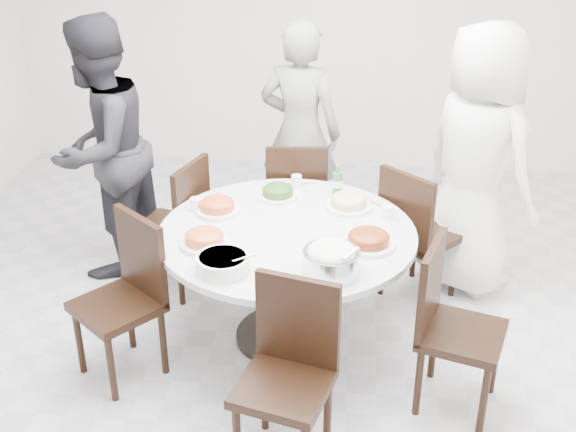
# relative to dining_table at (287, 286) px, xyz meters

# --- Properties ---
(floor) EXTENTS (6.00, 6.00, 0.01)m
(floor) POSITION_rel_dining_table_xyz_m (0.22, -0.16, -0.38)
(floor) COLOR #BDBCC1
(floor) RESTS_ON ground
(wall_back) EXTENTS (6.00, 0.01, 2.80)m
(wall_back) POSITION_rel_dining_table_xyz_m (0.22, 2.84, 1.02)
(wall_back) COLOR white
(wall_back) RESTS_ON ground
(dining_table) EXTENTS (1.50, 1.50, 0.75)m
(dining_table) POSITION_rel_dining_table_xyz_m (0.00, 0.00, 0.00)
(dining_table) COLOR silver
(dining_table) RESTS_ON floor
(chair_ne) EXTENTS (0.59, 0.59, 0.95)m
(chair_ne) POSITION_rel_dining_table_xyz_m (0.83, 0.57, 0.10)
(chair_ne) COLOR black
(chair_ne) RESTS_ON floor
(chair_n) EXTENTS (0.45, 0.45, 0.95)m
(chair_n) POSITION_rel_dining_table_xyz_m (-0.03, 1.00, 0.10)
(chair_n) COLOR black
(chair_n) RESTS_ON floor
(chair_nw) EXTENTS (0.53, 0.53, 0.95)m
(chair_nw) POSITION_rel_dining_table_xyz_m (-0.85, 0.51, 0.10)
(chair_nw) COLOR black
(chair_nw) RESTS_ON floor
(chair_sw) EXTENTS (0.59, 0.59, 0.95)m
(chair_sw) POSITION_rel_dining_table_xyz_m (-0.91, -0.43, 0.10)
(chair_sw) COLOR black
(chair_sw) RESTS_ON floor
(chair_s) EXTENTS (0.52, 0.52, 0.95)m
(chair_s) POSITION_rel_dining_table_xyz_m (0.08, -1.02, 0.10)
(chair_s) COLOR black
(chair_s) RESTS_ON floor
(chair_se) EXTENTS (0.53, 0.53, 0.95)m
(chair_se) POSITION_rel_dining_table_xyz_m (0.97, -0.51, 0.10)
(chair_se) COLOR black
(chair_se) RESTS_ON floor
(diner_right) EXTENTS (1.02, 1.05, 1.82)m
(diner_right) POSITION_rel_dining_table_xyz_m (1.16, 0.78, 0.53)
(diner_right) COLOR white
(diner_right) RESTS_ON floor
(diner_middle) EXTENTS (0.69, 0.52, 1.69)m
(diner_middle) POSITION_rel_dining_table_xyz_m (-0.04, 1.38, 0.47)
(diner_middle) COLOR black
(diner_middle) RESTS_ON floor
(diner_left) EXTENTS (0.90, 1.03, 1.81)m
(diner_left) POSITION_rel_dining_table_xyz_m (-1.35, 0.77, 0.53)
(diner_left) COLOR black
(diner_left) RESTS_ON floor
(dish_greens) EXTENTS (0.25, 0.25, 0.06)m
(dish_greens) POSITION_rel_dining_table_xyz_m (-0.10, 0.43, 0.41)
(dish_greens) COLOR white
(dish_greens) RESTS_ON dining_table
(dish_pale) EXTENTS (0.29, 0.29, 0.08)m
(dish_pale) POSITION_rel_dining_table_xyz_m (0.35, 0.33, 0.41)
(dish_pale) COLOR white
(dish_pale) RESTS_ON dining_table
(dish_orange) EXTENTS (0.27, 0.27, 0.07)m
(dish_orange) POSITION_rel_dining_table_xyz_m (-0.44, 0.20, 0.41)
(dish_orange) COLOR white
(dish_orange) RESTS_ON dining_table
(dish_redbrown) EXTENTS (0.30, 0.30, 0.07)m
(dish_redbrown) POSITION_rel_dining_table_xyz_m (0.47, -0.14, 0.41)
(dish_redbrown) COLOR white
(dish_redbrown) RESTS_ON dining_table
(dish_tofu) EXTENTS (0.27, 0.27, 0.07)m
(dish_tofu) POSITION_rel_dining_table_xyz_m (-0.44, -0.22, 0.41)
(dish_tofu) COLOR white
(dish_tofu) RESTS_ON dining_table
(rice_bowl) EXTENTS (0.30, 0.30, 0.13)m
(rice_bowl) POSITION_rel_dining_table_xyz_m (0.27, -0.45, 0.44)
(rice_bowl) COLOR silver
(rice_bowl) RESTS_ON dining_table
(soup_bowl) EXTENTS (0.28, 0.28, 0.09)m
(soup_bowl) POSITION_rel_dining_table_xyz_m (-0.29, -0.48, 0.42)
(soup_bowl) COLOR white
(soup_bowl) RESTS_ON dining_table
(beverage_bottle) EXTENTS (0.06, 0.06, 0.22)m
(beverage_bottle) POSITION_rel_dining_table_xyz_m (0.27, 0.49, 0.48)
(beverage_bottle) COLOR #296635
(beverage_bottle) RESTS_ON dining_table
(tea_cups) EXTENTS (0.07, 0.07, 0.08)m
(tea_cups) POSITION_rel_dining_table_xyz_m (0.00, 0.65, 0.42)
(tea_cups) COLOR white
(tea_cups) RESTS_ON dining_table
(chopsticks) EXTENTS (0.24, 0.04, 0.01)m
(chopsticks) POSITION_rel_dining_table_xyz_m (0.01, 0.68, 0.38)
(chopsticks) COLOR tan
(chopsticks) RESTS_ON dining_table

